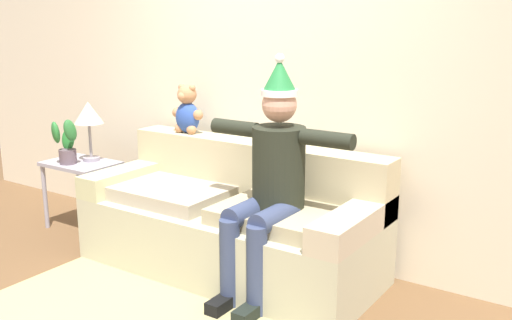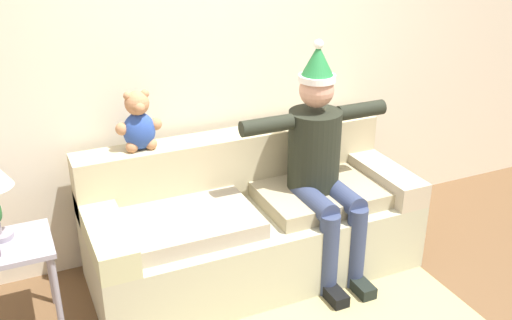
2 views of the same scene
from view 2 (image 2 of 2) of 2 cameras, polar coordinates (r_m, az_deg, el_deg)
The scene contains 4 objects.
back_wall at distance 4.00m, azimuth -3.67°, elevation 10.10°, with size 7.00×0.10×2.70m, color beige.
couch at distance 3.93m, azimuth -0.54°, elevation -6.01°, with size 2.12×0.89×0.88m.
person_seated at distance 3.77m, azimuth 6.32°, elevation -0.02°, with size 1.02×0.77×1.54m.
teddy_bear at distance 3.69m, azimuth -11.27°, elevation 3.49°, with size 0.29×0.17×0.38m.
Camera 2 is at (-1.37, -2.09, 2.31)m, focal length 41.38 mm.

